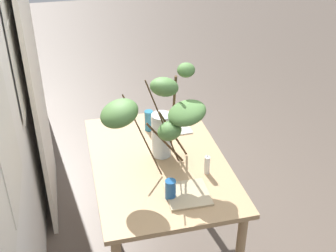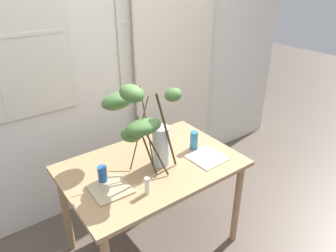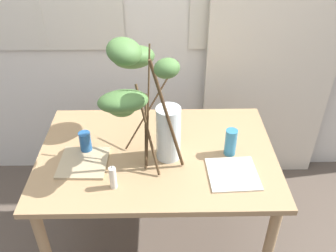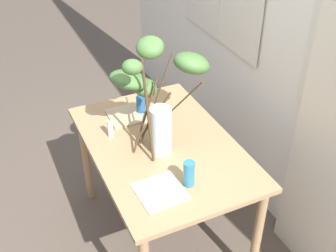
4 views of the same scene
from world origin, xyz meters
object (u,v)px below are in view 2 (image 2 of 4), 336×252
(plate_square_right, at_px, (207,158))
(dining_table, at_px, (152,175))
(drinking_glass_blue_left, at_px, (103,175))
(drinking_glass_blue_right, at_px, (194,140))
(pillar_candle, at_px, (147,186))
(plate_square_left, at_px, (110,189))
(vase_with_branches, at_px, (140,122))

(plate_square_right, bearing_deg, dining_table, 154.18)
(drinking_glass_blue_left, relative_size, drinking_glass_blue_right, 0.80)
(dining_table, bearing_deg, plate_square_right, -25.82)
(dining_table, xyz_separation_m, pillar_candle, (-0.20, -0.25, 0.16))
(drinking_glass_blue_right, distance_m, pillar_candle, 0.62)
(drinking_glass_blue_right, distance_m, plate_square_left, 0.75)
(plate_square_right, relative_size, pillar_candle, 1.86)
(drinking_glass_blue_left, distance_m, plate_square_left, 0.11)
(drinking_glass_blue_left, distance_m, plate_square_right, 0.76)
(drinking_glass_blue_left, bearing_deg, plate_square_right, -14.69)
(drinking_glass_blue_right, xyz_separation_m, pillar_candle, (-0.57, -0.23, -0.02))
(vase_with_branches, relative_size, plate_square_right, 2.91)
(dining_table, bearing_deg, drinking_glass_blue_right, -2.59)
(vase_with_branches, distance_m, drinking_glass_blue_right, 0.53)
(plate_square_right, bearing_deg, plate_square_left, 172.71)
(dining_table, height_order, drinking_glass_blue_right, drinking_glass_blue_right)
(vase_with_branches, xyz_separation_m, plate_square_right, (0.44, -0.19, -0.35))
(vase_with_branches, xyz_separation_m, drinking_glass_blue_left, (-0.29, 0.00, -0.29))
(dining_table, xyz_separation_m, plate_square_right, (0.37, -0.18, 0.10))
(drinking_glass_blue_left, bearing_deg, plate_square_left, -90.43)
(drinking_glass_blue_left, relative_size, plate_square_right, 0.49)
(plate_square_right, bearing_deg, drinking_glass_blue_right, 87.02)
(drinking_glass_blue_left, xyz_separation_m, plate_square_left, (-0.00, -0.10, -0.05))
(dining_table, xyz_separation_m, vase_with_branches, (-0.07, 0.01, 0.45))
(vase_with_branches, bearing_deg, plate_square_left, -161.77)
(dining_table, bearing_deg, drinking_glass_blue_left, 177.70)
(plate_square_left, bearing_deg, pillar_candle, -44.62)
(vase_with_branches, relative_size, drinking_glass_blue_right, 4.72)
(vase_with_branches, bearing_deg, drinking_glass_blue_right, -3.91)
(drinking_glass_blue_right, relative_size, plate_square_right, 0.62)
(vase_with_branches, height_order, plate_square_left, vase_with_branches)
(drinking_glass_blue_left, bearing_deg, drinking_glass_blue_right, -2.45)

